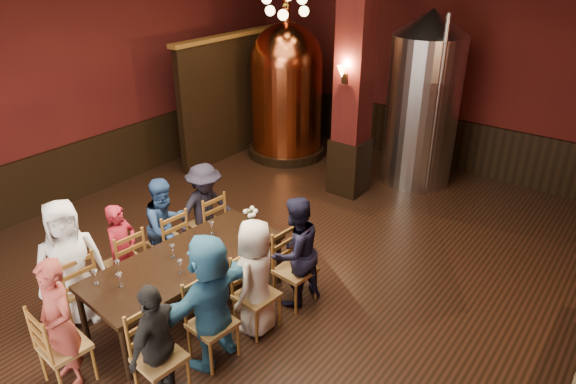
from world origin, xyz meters
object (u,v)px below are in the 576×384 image
Objects in this scene: person_1 at (123,251)px; person_2 at (166,227)px; dining_table at (186,262)px; steel_vessel at (423,100)px; copper_kettle at (287,90)px; person_0 at (69,263)px; rose_vase at (250,215)px.

person_2 reaches higher than person_1.
dining_table is 5.35m from steel_vessel.
steel_vessel is (2.72, 0.46, 0.16)m from copper_kettle.
copper_kettle reaches higher than dining_table.
copper_kettle is 2.76m from steel_vessel.
person_0 reaches higher than rose_vase.
copper_kettle is (-1.29, 5.04, 0.76)m from person_1.
person_2 is 5.11m from steel_vessel.
person_1 is 0.33× the size of copper_kettle.
dining_table is at bearing -115.60° from person_2.
steel_vessel is (1.38, 4.85, 0.86)m from person_2.
dining_table is 0.65× the size of copper_kettle.
dining_table is 1.32m from person_0.
rose_vase reaches higher than dining_table.
steel_vessel is (1.43, 5.50, 0.92)m from person_1.
copper_kettle is (-2.16, 4.79, 0.70)m from dining_table.
person_2 is at bearing -72.97° from copper_kettle.
copper_kettle reaches higher than rose_vase.
rose_vase is (0.98, 0.59, 0.26)m from person_2.
person_1 is 5.76m from steel_vessel.
copper_kettle reaches higher than person_1.
person_1 reaches higher than dining_table.
person_1 is at bearing 175.62° from person_2.
dining_table is 5.30m from copper_kettle.
person_0 is 1.14× the size of person_2.
person_1 reaches higher than rose_vase.
person_1 is 0.41× the size of steel_vessel.
person_0 is 0.69m from person_1.
person_1 is (0.06, 0.67, -0.16)m from person_0.
dining_table is 1.57× the size of person_0.
person_1 is 0.66m from person_2.
person_1 is at bearing -158.78° from dining_table.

